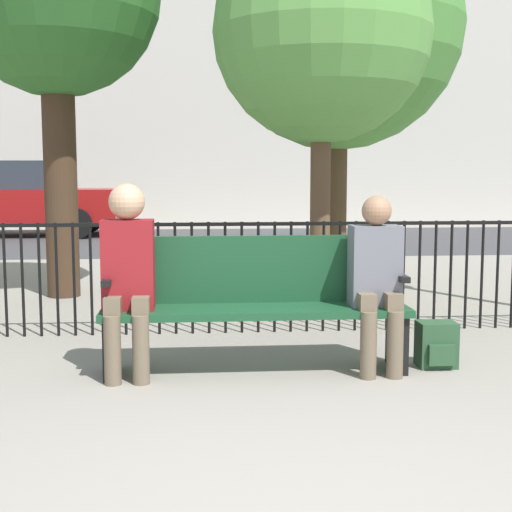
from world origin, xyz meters
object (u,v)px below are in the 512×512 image
at_px(park_bench, 255,297).
at_px(seated_person_1, 377,274).
at_px(backpack, 437,345).
at_px(tree_2, 322,34).
at_px(tree_0, 338,26).
at_px(parked_car_0, 17,197).
at_px(seated_person_0, 128,268).

distance_m(park_bench, seated_person_1, 0.84).
bearing_deg(backpack, tree_2, 103.21).
distance_m(seated_person_1, tree_0, 4.13).
relative_size(park_bench, tree_0, 0.47).
xyz_separation_m(tree_2, parked_car_0, (-5.07, 9.04, -1.81)).
height_order(backpack, tree_0, tree_0).
relative_size(tree_0, tree_2, 1.19).
bearing_deg(backpack, park_bench, 177.16).
bearing_deg(parked_car_0, tree_0, -54.77).
height_order(backpack, tree_2, tree_2).
bearing_deg(tree_0, backpack, -88.68).
relative_size(seated_person_1, tree_2, 0.33).
bearing_deg(seated_person_1, backpack, 8.50).
height_order(park_bench, parked_car_0, parked_car_0).
distance_m(tree_0, tree_2, 1.38).
bearing_deg(seated_person_0, seated_person_1, -0.15).
bearing_deg(seated_person_1, seated_person_0, 179.85).
xyz_separation_m(park_bench, seated_person_1, (0.82, -0.13, 0.17)).
xyz_separation_m(tree_0, parked_car_0, (-5.48, 7.76, -2.15)).
bearing_deg(tree_2, seated_person_0, -127.92).
height_order(backpack, parked_car_0, parked_car_0).
relative_size(seated_person_0, seated_person_1, 1.07).
bearing_deg(seated_person_0, parked_car_0, 107.09).
height_order(park_bench, seated_person_1, seated_person_1).
distance_m(backpack, tree_2, 3.26).
distance_m(park_bench, tree_0, 4.28).
bearing_deg(park_bench, tree_0, 69.86).
xyz_separation_m(seated_person_0, seated_person_1, (1.67, -0.00, -0.06)).
distance_m(seated_person_0, backpack, 2.20).
bearing_deg(tree_2, seated_person_1, -89.36).
distance_m(tree_0, parked_car_0, 9.74).
distance_m(seated_person_1, backpack, 0.69).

